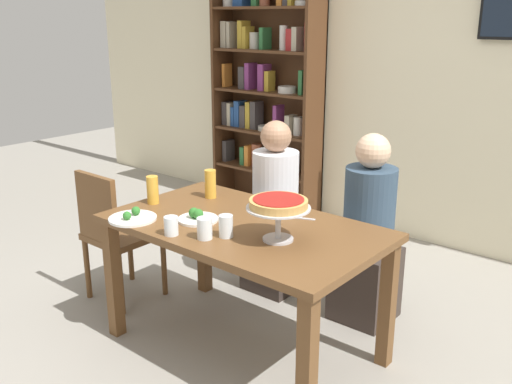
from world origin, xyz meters
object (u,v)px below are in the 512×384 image
chair_head_west (114,230)px  dining_table (244,242)px  cutlery_fork_near (299,218)px  bookshelf (266,87)px  salad_plate_near_diner (197,217)px  water_glass_clear_spare (171,226)px  water_glass_clear_far (205,228)px  cutlery_knife_near (279,207)px  deep_dish_pizza_stand (278,207)px  diner_far_left (275,219)px  water_glass_clear_near (226,226)px  salad_plate_far_diner (133,217)px  beer_glass_amber_tall (210,184)px  diner_far_right (367,243)px  beer_glass_amber_short (153,190)px

chair_head_west → dining_table: bearing=5.7°
chair_head_west → cutlery_fork_near: 1.26m
bookshelf → cutlery_fork_near: bearing=-46.9°
salad_plate_near_diner → water_glass_clear_spare: bearing=-78.3°
chair_head_west → water_glass_clear_far: 1.06m
cutlery_knife_near → deep_dish_pizza_stand: bearing=107.6°
chair_head_west → diner_far_left: bearing=50.1°
dining_table → water_glass_clear_near: size_ratio=13.11×
salad_plate_near_diner → salad_plate_far_diner: (-0.28, -0.21, -0.01)m
water_glass_clear_far → beer_glass_amber_tall: bearing=131.7°
diner_far_right → salad_plate_far_diner: 1.38m
chair_head_west → diner_far_right: bearing=31.8°
diner_far_right → deep_dish_pizza_stand: (-0.06, -0.80, 0.42)m
bookshelf → beer_glass_amber_short: size_ratio=13.66×
diner_far_left → salad_plate_far_diner: size_ratio=4.52×
beer_glass_amber_tall → cutlery_fork_near: 0.63m
cutlery_fork_near → dining_table: bearing=33.7°
salad_plate_far_diner → cutlery_fork_near: bearing=41.0°
water_glass_clear_far → cutlery_fork_near: bearing=70.8°
cutlery_fork_near → beer_glass_amber_tall: bearing=-18.0°
diner_far_left → cutlery_fork_near: size_ratio=6.39×
beer_glass_amber_short → water_glass_clear_spare: 0.53m
salad_plate_far_diner → beer_glass_amber_short: beer_glass_amber_short is taller
chair_head_west → bookshelf: bearing=102.5°
deep_dish_pizza_stand → salad_plate_far_diner: (-0.77, -0.27, -0.16)m
water_glass_clear_spare → water_glass_clear_near: bearing=34.4°
salad_plate_far_diner → cutlery_fork_near: 0.89m
diner_far_left → deep_dish_pizza_stand: (0.61, -0.76, 0.42)m
dining_table → salad_plate_far_diner: bearing=-146.2°
dining_table → diner_far_right: (0.34, 0.73, -0.15)m
cutlery_fork_near → cutlery_knife_near: bearing=-43.4°
chair_head_west → water_glass_clear_near: size_ratio=7.83×
beer_glass_amber_tall → beer_glass_amber_short: beer_glass_amber_tall is taller
cutlery_fork_near → cutlery_knife_near: size_ratio=1.00×
water_glass_clear_spare → beer_glass_amber_short: bearing=149.3°
dining_table → beer_glass_amber_short: size_ratio=9.00×
diner_far_right → deep_dish_pizza_stand: bearing=-4.4°
diner_far_left → chair_head_west: size_ratio=1.32×
beer_glass_amber_short → cutlery_knife_near: bearing=34.0°
water_glass_clear_far → dining_table: bearing=87.9°
bookshelf → chair_head_west: 2.26m
diner_far_left → water_glass_clear_far: diner_far_left is taller
salad_plate_near_diner → water_glass_clear_far: bearing=-36.7°
deep_dish_pizza_stand → bookshelf: bearing=130.1°
salad_plate_near_diner → beer_glass_amber_short: beer_glass_amber_short is taller
bookshelf → salad_plate_far_diner: 2.57m
diner_far_left → salad_plate_near_diner: diner_far_left is taller
diner_far_right → salad_plate_far_diner: bearing=-38.1°
salad_plate_far_diner → water_glass_clear_near: (0.55, 0.14, 0.04)m
beer_glass_amber_tall → salad_plate_near_diner: bearing=-55.9°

